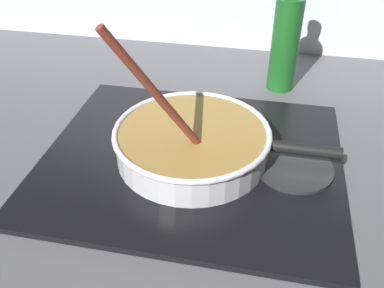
# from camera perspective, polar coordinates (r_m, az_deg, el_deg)

# --- Properties ---
(ground) EXTENTS (2.40, 1.60, 0.04)m
(ground) POSITION_cam_1_polar(r_m,az_deg,el_deg) (0.68, -9.17, -14.65)
(ground) COLOR #4C4C51
(hob_plate) EXTENTS (0.56, 0.48, 0.01)m
(hob_plate) POSITION_cam_1_polar(r_m,az_deg,el_deg) (0.80, 0.00, -1.98)
(hob_plate) COLOR black
(hob_plate) RESTS_ON ground
(burner_ring) EXTENTS (0.20, 0.20, 0.01)m
(burner_ring) POSITION_cam_1_polar(r_m,az_deg,el_deg) (0.79, 0.00, -1.42)
(burner_ring) COLOR #592D0C
(burner_ring) RESTS_ON hob_plate
(spare_burner) EXTENTS (0.14, 0.14, 0.01)m
(spare_burner) POSITION_cam_1_polar(r_m,az_deg,el_deg) (0.79, 13.73, -3.10)
(spare_burner) COLOR #262628
(spare_burner) RESTS_ON hob_plate
(cooking_pan) EXTENTS (0.41, 0.29, 0.29)m
(cooking_pan) POSITION_cam_1_polar(r_m,az_deg,el_deg) (0.78, 0.08, 0.30)
(cooking_pan) COLOR silver
(cooking_pan) RESTS_ON hob_plate
(sauce_bottle) EXTENTS (0.06, 0.06, 0.28)m
(sauce_bottle) POSITION_cam_1_polar(r_m,az_deg,el_deg) (1.03, 12.63, 13.50)
(sauce_bottle) COLOR #19591E
(sauce_bottle) RESTS_ON ground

